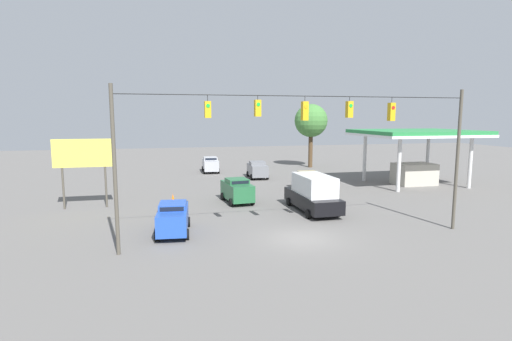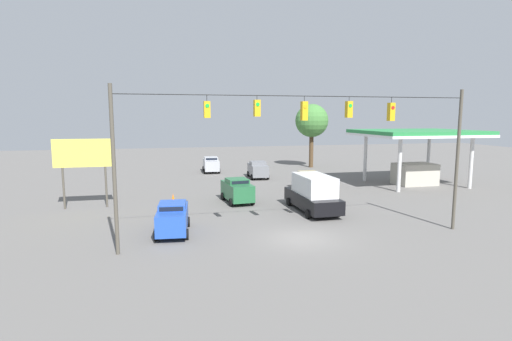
% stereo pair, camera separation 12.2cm
% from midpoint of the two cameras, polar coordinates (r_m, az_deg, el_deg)
% --- Properties ---
extents(ground_plane, '(140.00, 140.00, 0.00)m').
position_cam_midpoint_polar(ground_plane, '(23.67, 6.48, -9.66)').
color(ground_plane, '#605E5B').
extents(overhead_signal_span, '(20.30, 0.38, 8.66)m').
position_cam_midpoint_polar(overhead_signal_span, '(22.37, 7.22, 4.34)').
color(overhead_signal_span, '#4C473D').
rests_on(overhead_signal_span, ground_plane).
extents(sedan_grey_oncoming_deep, '(2.24, 4.19, 1.93)m').
position_cam_midpoint_polar(sedan_grey_oncoming_deep, '(45.78, 0.34, 0.17)').
color(sedan_grey_oncoming_deep, slate).
rests_on(sedan_grey_oncoming_deep, ground_plane).
extents(box_truck_black_crossing_near, '(2.55, 6.47, 2.75)m').
position_cam_midpoint_polar(box_truck_black_crossing_near, '(30.08, 8.25, -3.24)').
color(box_truck_black_crossing_near, black).
rests_on(box_truck_black_crossing_near, ground_plane).
extents(sedan_green_withflow_mid, '(2.33, 4.17, 1.99)m').
position_cam_midpoint_polar(sedan_green_withflow_mid, '(32.88, -2.60, -2.81)').
color(sedan_green_withflow_mid, '#236038').
rests_on(sedan_green_withflow_mid, ground_plane).
extents(sedan_silver_withflow_deep, '(2.12, 4.00, 1.96)m').
position_cam_midpoint_polar(sedan_silver_withflow_deep, '(50.78, -6.37, 0.89)').
color(sedan_silver_withflow_deep, '#A8AAB2').
rests_on(sedan_silver_withflow_deep, ground_plane).
extents(sedan_tan_oncoming_far, '(2.07, 4.07, 1.85)m').
position_cam_midpoint_polar(sedan_tan_oncoming_far, '(38.37, 7.63, -1.45)').
color(sedan_tan_oncoming_far, tan).
rests_on(sedan_tan_oncoming_far, ground_plane).
extents(sedan_blue_parked_shoulder, '(2.25, 4.40, 1.91)m').
position_cam_midpoint_polar(sedan_blue_parked_shoulder, '(24.80, -11.67, -6.57)').
color(sedan_blue_parked_shoulder, '#234CB2').
rests_on(sedan_blue_parked_shoulder, ground_plane).
extents(traffic_cone_nearest, '(0.32, 0.32, 0.72)m').
position_cam_midpoint_polar(traffic_cone_nearest, '(26.56, -10.90, -7.00)').
color(traffic_cone_nearest, orange).
rests_on(traffic_cone_nearest, ground_plane).
extents(traffic_cone_second, '(0.32, 0.32, 0.72)m').
position_cam_midpoint_polar(traffic_cone_second, '(28.97, -10.99, -5.76)').
color(traffic_cone_second, orange).
rests_on(traffic_cone_second, ground_plane).
extents(traffic_cone_third, '(0.32, 0.32, 0.72)m').
position_cam_midpoint_polar(traffic_cone_third, '(31.19, -11.32, -4.80)').
color(traffic_cone_third, orange).
rests_on(traffic_cone_third, ground_plane).
extents(traffic_cone_fourth, '(0.32, 0.32, 0.72)m').
position_cam_midpoint_polar(traffic_cone_fourth, '(33.77, -11.66, -3.84)').
color(traffic_cone_fourth, orange).
rests_on(traffic_cone_fourth, ground_plane).
extents(gas_station, '(11.36, 9.33, 5.64)m').
position_cam_midpoint_polar(gas_station, '(44.33, 21.98, 3.39)').
color(gas_station, '#288442').
rests_on(gas_station, ground_plane).
extents(roadside_billboard, '(4.38, 0.16, 5.36)m').
position_cam_midpoint_polar(roadside_billboard, '(33.14, -23.33, 1.72)').
color(roadside_billboard, '#4C473D').
rests_on(roadside_billboard, ground_plane).
extents(tree_horizon_left, '(4.52, 4.52, 8.72)m').
position_cam_midpoint_polar(tree_horizon_left, '(55.64, 8.03, 7.00)').
color(tree_horizon_left, '#4C3823').
rests_on(tree_horizon_left, ground_plane).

